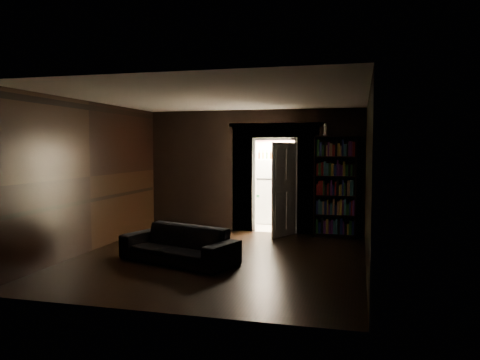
% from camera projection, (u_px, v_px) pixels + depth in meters
% --- Properties ---
extents(ground, '(5.50, 5.50, 0.00)m').
position_uv_depth(ground, '(218.00, 258.00, 8.19)').
color(ground, black).
rests_on(ground, ground).
extents(room_walls, '(5.02, 5.61, 2.84)m').
position_uv_depth(room_walls, '(234.00, 161.00, 9.11)').
color(room_walls, black).
rests_on(room_walls, ground).
extents(kitchen_alcove, '(2.20, 1.80, 2.60)m').
position_uv_depth(kitchen_alcove, '(283.00, 177.00, 11.72)').
color(kitchen_alcove, '#BDB5A4').
rests_on(kitchen_alcove, ground).
extents(sofa, '(2.24, 1.51, 0.79)m').
position_uv_depth(sofa, '(179.00, 239.00, 7.92)').
color(sofa, black).
rests_on(sofa, ground).
extents(bookshelf, '(0.95, 0.66, 2.20)m').
position_uv_depth(bookshelf, '(335.00, 186.00, 10.12)').
color(bookshelf, black).
rests_on(bookshelf, ground).
extents(refrigerator, '(0.88, 0.84, 1.65)m').
position_uv_depth(refrigerator, '(266.00, 191.00, 12.07)').
color(refrigerator, white).
rests_on(refrigerator, ground).
extents(door, '(0.43, 0.78, 2.05)m').
position_uv_depth(door, '(284.00, 190.00, 10.20)').
color(door, white).
rests_on(door, ground).
extents(figurine, '(0.11, 0.11, 0.27)m').
position_uv_depth(figurine, '(325.00, 129.00, 10.08)').
color(figurine, white).
rests_on(figurine, bookshelf).
extents(bottles, '(0.57, 0.25, 0.23)m').
position_uv_depth(bottles, '(265.00, 154.00, 11.90)').
color(bottles, black).
rests_on(bottles, refrigerator).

